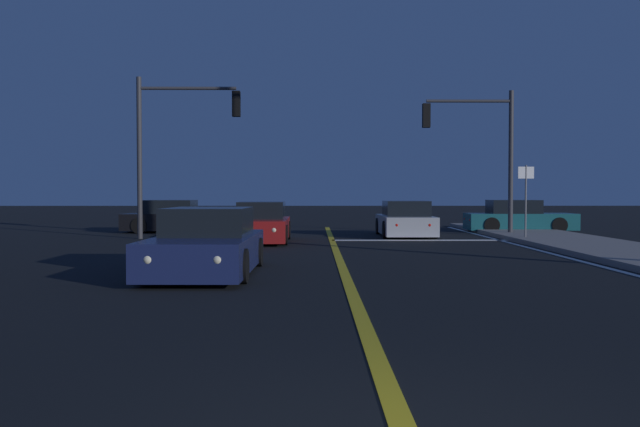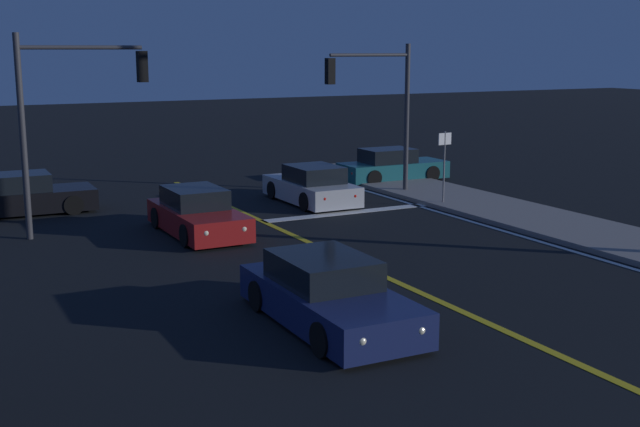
{
  "view_description": "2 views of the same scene",
  "coord_description": "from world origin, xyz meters",
  "views": [
    {
      "loc": [
        -0.63,
        -4.19,
        1.66
      ],
      "look_at": [
        -0.45,
        14.76,
        1.07
      ],
      "focal_mm": 38.13,
      "sensor_mm": 36.0,
      "label": 1
    },
    {
      "loc": [
        -10.1,
        -3.96,
        5.3
      ],
      "look_at": [
        0.24,
        15.76,
        0.85
      ],
      "focal_mm": 46.16,
      "sensor_mm": 36.0,
      "label": 2
    }
  ],
  "objects": [
    {
      "name": "traffic_signal_near_right",
      "position": [
        5.6,
        21.46,
        3.65
      ],
      "size": [
        3.45,
        0.28,
        5.5
      ],
      "rotation": [
        0.0,
        0.0,
        3.14
      ],
      "color": "#38383D",
      "rests_on": "ground"
    },
    {
      "name": "lane_line_center",
      "position": [
        0.0,
        10.33,
        0.01
      ],
      "size": [
        0.2,
        35.12,
        0.01
      ],
      "primitive_type": "cube",
      "color": "gold",
      "rests_on": "ground"
    },
    {
      "name": "car_distant_tail_teal",
      "position": [
        7.96,
        24.16,
        0.58
      ],
      "size": [
        4.51,
        1.87,
        1.34
      ],
      "rotation": [
        0.0,
        0.0,
        -1.59
      ],
      "color": "#195960",
      "rests_on": "ground"
    },
    {
      "name": "street_sign_corner",
      "position": [
        6.54,
        18.66,
        1.72
      ],
      "size": [
        0.56,
        0.09,
        2.57
      ],
      "color": "slate",
      "rests_on": "ground"
    },
    {
      "name": "car_far_approaching_navy",
      "position": [
        -2.81,
        9.62,
        0.58
      ],
      "size": [
        2.05,
        4.75,
        1.34
      ],
      "rotation": [
        0.0,
        0.0,
        3.13
      ],
      "color": "navy",
      "rests_on": "ground"
    },
    {
      "name": "car_parked_curb_black",
      "position": [
        -6.37,
        23.97,
        0.58
      ],
      "size": [
        4.35,
        2.02,
        1.34
      ],
      "rotation": [
        0.0,
        0.0,
        -1.6
      ],
      "color": "black",
      "rests_on": "ground"
    },
    {
      "name": "traffic_signal_far_left",
      "position": [
        -5.54,
        20.06,
        3.82
      ],
      "size": [
        3.68,
        0.28,
        5.75
      ],
      "color": "#38383D",
      "rests_on": "ground"
    },
    {
      "name": "car_lead_oncoming_silver",
      "position": [
        2.82,
        21.31,
        0.58
      ],
      "size": [
        1.95,
        4.29,
        1.34
      ],
      "rotation": [
        0.0,
        0.0,
        -0.0
      ],
      "color": "#B2B5BA",
      "rests_on": "ground"
    },
    {
      "name": "lane_line_edge_right",
      "position": [
        5.79,
        10.33,
        0.01
      ],
      "size": [
        0.16,
        35.12,
        0.01
      ],
      "primitive_type": "cube",
      "color": "white",
      "rests_on": "ground"
    },
    {
      "name": "car_side_waiting_red",
      "position": [
        -2.38,
        18.47,
        0.58
      ],
      "size": [
        1.87,
        4.41,
        1.34
      ],
      "rotation": [
        0.0,
        0.0,
        3.14
      ],
      "color": "maroon",
      "rests_on": "ground"
    },
    {
      "name": "stop_bar",
      "position": [
        3.02,
        19.16,
        0.01
      ],
      "size": [
        6.04,
        0.5,
        0.01
      ],
      "primitive_type": "cube",
      "color": "white",
      "rests_on": "ground"
    }
  ]
}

